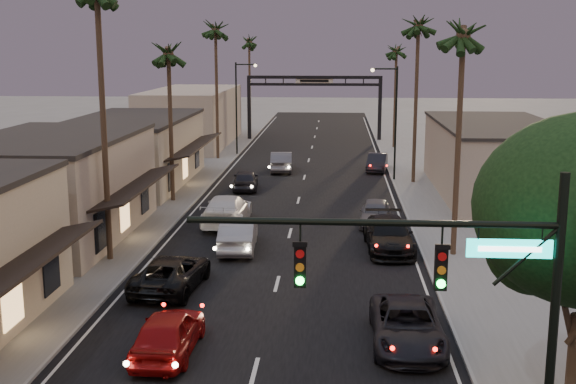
# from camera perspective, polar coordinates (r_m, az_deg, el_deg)

# --- Properties ---
(ground) EXTENTS (200.00, 200.00, 0.00)m
(ground) POSITION_cam_1_polar(r_m,az_deg,el_deg) (53.01, 1.00, 0.01)
(ground) COLOR slate
(ground) RESTS_ON ground
(road) EXTENTS (14.00, 120.00, 0.02)m
(road) POSITION_cam_1_polar(r_m,az_deg,el_deg) (57.91, 1.25, 0.99)
(road) COLOR black
(road) RESTS_ON ground
(sidewalk_left) EXTENTS (5.00, 92.00, 0.12)m
(sidewalk_left) POSITION_cam_1_polar(r_m,az_deg,el_deg) (65.86, -6.75, 2.23)
(sidewalk_left) COLOR slate
(sidewalk_left) RESTS_ON ground
(sidewalk_right) EXTENTS (5.00, 92.00, 0.12)m
(sidewalk_right) POSITION_cam_1_polar(r_m,az_deg,el_deg) (65.11, 9.93, 2.03)
(sidewalk_right) COLOR slate
(sidewalk_right) RESTS_ON ground
(storefront_mid) EXTENTS (8.00, 14.00, 5.50)m
(storefront_mid) POSITION_cam_1_polar(r_m,az_deg,el_deg) (41.71, -18.15, 0.15)
(storefront_mid) COLOR gray
(storefront_mid) RESTS_ON ground
(storefront_far) EXTENTS (8.00, 16.00, 5.00)m
(storefront_far) POSITION_cam_1_polar(r_m,az_deg,el_deg) (56.67, -12.14, 3.06)
(storefront_far) COLOR #B5A98A
(storefront_far) RESTS_ON ground
(storefront_dist) EXTENTS (8.00, 20.00, 6.00)m
(storefront_dist) POSITION_cam_1_polar(r_m,az_deg,el_deg) (78.82, -7.58, 5.87)
(storefront_dist) COLOR gray
(storefront_dist) RESTS_ON ground
(building_right) EXTENTS (8.00, 18.00, 5.00)m
(building_right) POSITION_cam_1_polar(r_m,az_deg,el_deg) (53.73, 16.11, 2.42)
(building_right) COLOR gray
(building_right) RESTS_ON ground
(traffic_signal) EXTENTS (8.51, 0.22, 7.80)m
(traffic_signal) POSITION_cam_1_polar(r_m,az_deg,el_deg) (17.07, 14.22, -7.43)
(traffic_signal) COLOR black
(traffic_signal) RESTS_ON ground
(arch) EXTENTS (15.20, 0.40, 7.27)m
(arch) POSITION_cam_1_polar(r_m,az_deg,el_deg) (82.08, 2.09, 7.96)
(arch) COLOR black
(arch) RESTS_ON ground
(streetlight_right) EXTENTS (2.13, 0.30, 9.00)m
(streetlight_right) POSITION_cam_1_polar(r_m,az_deg,el_deg) (57.29, 8.25, 6.14)
(streetlight_right) COLOR black
(streetlight_right) RESTS_ON ground
(streetlight_left) EXTENTS (2.13, 0.30, 9.00)m
(streetlight_left) POSITION_cam_1_polar(r_m,az_deg,el_deg) (70.73, -3.89, 7.21)
(streetlight_left) COLOR black
(streetlight_left) RESTS_ON ground
(palm_lc) EXTENTS (3.20, 3.20, 12.20)m
(palm_lc) POSITION_cam_1_polar(r_m,az_deg,el_deg) (49.19, -9.45, 11.25)
(palm_lc) COLOR #38281C
(palm_lc) RESTS_ON ground
(palm_ld) EXTENTS (3.20, 3.20, 14.20)m
(palm_ld) POSITION_cam_1_polar(r_m,az_deg,el_deg) (67.85, -5.76, 13.00)
(palm_ld) COLOR #38281C
(palm_ld) RESTS_ON ground
(palm_ra) EXTENTS (3.20, 3.20, 13.20)m
(palm_ra) POSITION_cam_1_polar(r_m,az_deg,el_deg) (36.41, 13.71, 12.60)
(palm_ra) COLOR #38281C
(palm_ra) RESTS_ON ground
(palm_rb) EXTENTS (3.20, 3.20, 14.20)m
(palm_rb) POSITION_cam_1_polar(r_m,az_deg,el_deg) (56.25, 10.29, 13.21)
(palm_rb) COLOR #38281C
(palm_rb) RESTS_ON ground
(palm_rc) EXTENTS (3.20, 3.20, 12.20)m
(palm_rc) POSITION_cam_1_polar(r_m,az_deg,el_deg) (76.13, 8.58, 11.29)
(palm_rc) COLOR #38281C
(palm_rc) RESTS_ON ground
(palm_far) EXTENTS (3.20, 3.20, 13.20)m
(palm_far) POSITION_cam_1_polar(r_m,az_deg,el_deg) (90.56, -3.09, 12.01)
(palm_far) COLOR #38281C
(palm_far) RESTS_ON ground
(oncoming_red) EXTENTS (1.98, 4.75, 1.61)m
(oncoming_red) POSITION_cam_1_polar(r_m,az_deg,el_deg) (25.70, -9.44, -10.89)
(oncoming_red) COLOR maroon
(oncoming_red) RESTS_ON ground
(oncoming_pickup) EXTENTS (2.97, 5.64, 1.51)m
(oncoming_pickup) POSITION_cam_1_polar(r_m,az_deg,el_deg) (32.23, -9.20, -6.31)
(oncoming_pickup) COLOR black
(oncoming_pickup) RESTS_ON ground
(oncoming_silver) EXTENTS (2.08, 5.21, 1.69)m
(oncoming_silver) POSITION_cam_1_polar(r_m,az_deg,el_deg) (37.92, -3.95, -3.35)
(oncoming_silver) COLOR gray
(oncoming_silver) RESTS_ON ground
(oncoming_white) EXTENTS (2.50, 6.13, 1.78)m
(oncoming_white) POSITION_cam_1_polar(r_m,az_deg,el_deg) (43.40, -4.87, -1.40)
(oncoming_white) COLOR silver
(oncoming_white) RESTS_ON ground
(oncoming_dgrey) EXTENTS (2.15, 4.57, 1.51)m
(oncoming_dgrey) POSITION_cam_1_polar(r_m,az_deg,el_deg) (53.75, -3.38, 0.97)
(oncoming_dgrey) COLOR black
(oncoming_dgrey) RESTS_ON ground
(oncoming_grey_far) EXTENTS (2.13, 5.21, 1.68)m
(oncoming_grey_far) POSITION_cam_1_polar(r_m,az_deg,el_deg) (61.69, -0.53, 2.42)
(oncoming_grey_far) COLOR #55555A
(oncoming_grey_far) RESTS_ON ground
(curbside_near) EXTENTS (2.51, 5.42, 1.51)m
(curbside_near) POSITION_cam_1_polar(r_m,az_deg,el_deg) (26.44, 9.39, -10.36)
(curbside_near) COLOR black
(curbside_near) RESTS_ON ground
(curbside_black) EXTENTS (2.63, 5.90, 1.68)m
(curbside_black) POSITION_cam_1_polar(r_m,az_deg,el_deg) (38.07, 7.95, -3.38)
(curbside_black) COLOR black
(curbside_black) RESTS_ON ground
(curbside_grey) EXTENTS (2.18, 4.60, 1.52)m
(curbside_grey) POSITION_cam_1_polar(r_m,az_deg,el_deg) (43.39, 6.92, -1.62)
(curbside_grey) COLOR #525358
(curbside_grey) RESTS_ON ground
(curbside_far) EXTENTS (2.12, 4.68, 1.49)m
(curbside_far) POSITION_cam_1_polar(r_m,az_deg,el_deg) (62.26, 7.05, 2.33)
(curbside_far) COLOR black
(curbside_far) RESTS_ON ground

